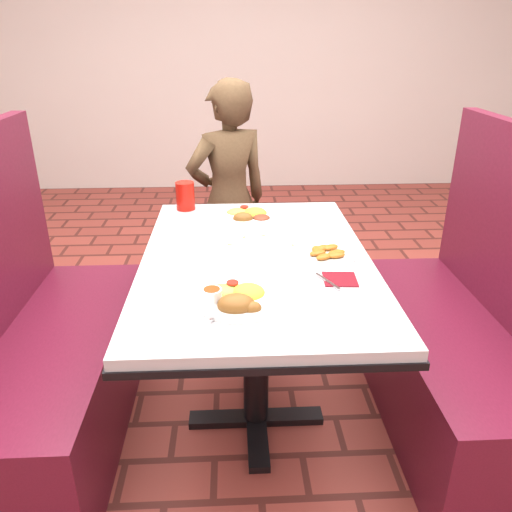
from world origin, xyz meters
name	(u,v)px	position (x,y,z in m)	size (l,w,h in m)	color
dining_table	(256,280)	(0.00, 0.00, 0.65)	(0.81, 1.21, 0.75)	silver
booth_bench_left	(47,361)	(-0.80, 0.00, 0.33)	(0.47, 1.20, 1.17)	maroon
booth_bench_right	(457,349)	(0.80, 0.00, 0.33)	(0.47, 1.20, 1.17)	maroon
diner_person	(229,201)	(-0.10, 0.99, 0.64)	(0.47, 0.31, 1.28)	brown
near_dinner_plate	(237,295)	(-0.07, -0.34, 0.78)	(0.25, 0.25, 0.08)	white
far_dinner_plate	(249,213)	(-0.01, 0.39, 0.77)	(0.25, 0.25, 0.06)	white
plantain_plate	(327,254)	(0.25, -0.02, 0.76)	(0.20, 0.20, 0.03)	white
maroon_napkin	(340,279)	(0.26, -0.20, 0.75)	(0.11, 0.11, 0.00)	#5C0D16
spoon_utensil	(328,281)	(0.22, -0.22, 0.75)	(0.01, 0.13, 0.00)	#BBBBBF
red_tumbler	(185,196)	(-0.29, 0.53, 0.81)	(0.08, 0.08, 0.12)	#B1140B
paper_napkin	(359,322)	(0.26, -0.47, 0.76)	(0.21, 0.16, 0.01)	white
knife_utensil	(255,300)	(-0.02, -0.34, 0.76)	(0.01, 0.19, 0.00)	silver
fork_utensil	(218,306)	(-0.13, -0.37, 0.76)	(0.01, 0.16, 0.00)	silver
lettuce_shreds	(266,249)	(0.04, 0.06, 0.75)	(0.28, 0.32, 0.00)	#7AB046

